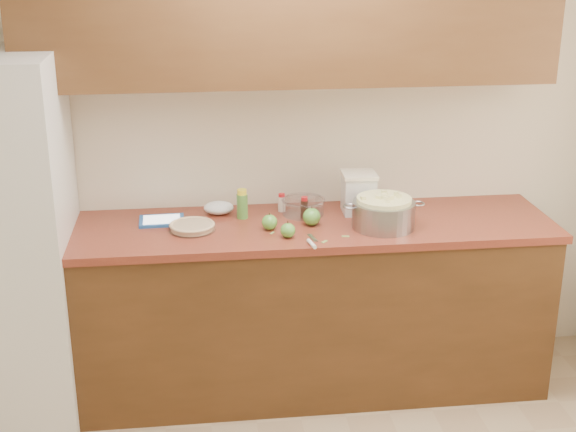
{
  "coord_description": "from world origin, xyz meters",
  "views": [
    {
      "loc": [
        -0.48,
        -2.28,
        2.32
      ],
      "look_at": [
        -0.03,
        1.43,
        0.98
      ],
      "focal_mm": 50.0,
      "sensor_mm": 36.0,
      "label": 1
    }
  ],
  "objects": [
    {
      "name": "vanilla_bottle",
      "position": [
        0.07,
        1.56,
        0.97
      ],
      "size": [
        0.04,
        0.04,
        0.11
      ],
      "rotation": [
        0.0,
        0.0,
        -0.38
      ],
      "color": "black",
      "rests_on": "counter_run"
    },
    {
      "name": "upper_cabinets",
      "position": [
        0.0,
        1.63,
        1.95
      ],
      "size": [
        2.6,
        0.34,
        0.7
      ],
      "primitive_type": "cube",
      "color": "#58361A",
      "rests_on": "room_shell"
    },
    {
      "name": "apple_left",
      "position": [
        -0.13,
        1.41,
        0.96
      ],
      "size": [
        0.08,
        0.08,
        0.09
      ],
      "color": "#57A039",
      "rests_on": "counter_run"
    },
    {
      "name": "mixing_bowl",
      "position": [
        0.07,
        1.61,
        0.97
      ],
      "size": [
        0.23,
        0.23,
        0.08
      ],
      "rotation": [
        0.0,
        0.0,
        0.21
      ],
      "color": "silver",
      "rests_on": "counter_run"
    },
    {
      "name": "colander",
      "position": [
        0.44,
        1.37,
        0.99
      ],
      "size": [
        0.41,
        0.31,
        0.15
      ],
      "rotation": [
        0.0,
        0.0,
        0.35
      ],
      "color": "gray",
      "rests_on": "counter_run"
    },
    {
      "name": "pie",
      "position": [
        -0.51,
        1.44,
        0.94
      ],
      "size": [
        0.23,
        0.23,
        0.04
      ],
      "rotation": [
        0.0,
        0.0,
        0.43
      ],
      "color": "silver",
      "rests_on": "counter_run"
    },
    {
      "name": "cinnamon_shaker",
      "position": [
        -0.04,
        1.67,
        0.97
      ],
      "size": [
        0.04,
        0.04,
        0.1
      ],
      "rotation": [
        0.0,
        0.0,
        0.0
      ],
      "color": "beige",
      "rests_on": "counter_run"
    },
    {
      "name": "tablet",
      "position": [
        -0.66,
        1.58,
        0.93
      ],
      "size": [
        0.23,
        0.18,
        0.02
      ],
      "rotation": [
        0.0,
        0.0,
        0.03
      ],
      "color": "#21549E",
      "rests_on": "counter_run"
    },
    {
      "name": "room_shell",
      "position": [
        0.0,
        0.0,
        1.3
      ],
      "size": [
        3.6,
        3.6,
        3.6
      ],
      "color": "tan",
      "rests_on": "ground"
    },
    {
      "name": "peel_b",
      "position": [
        0.12,
        1.21,
        0.92
      ],
      "size": [
        0.04,
        0.04,
        0.0
      ],
      "primitive_type": "cube",
      "rotation": [
        0.0,
        0.0,
        -2.31
      ],
      "color": "#8EAD54",
      "rests_on": "counter_run"
    },
    {
      "name": "peel_a",
      "position": [
        0.23,
        1.27,
        0.92
      ],
      "size": [
        0.04,
        0.02,
        0.0
      ],
      "primitive_type": "cube",
      "rotation": [
        0.0,
        0.0,
        -0.12
      ],
      "color": "#8EAD54",
      "rests_on": "counter_run"
    },
    {
      "name": "paper_towel",
      "position": [
        -0.37,
        1.67,
        0.95
      ],
      "size": [
        0.19,
        0.17,
        0.06
      ],
      "primitive_type": "ellipsoid",
      "rotation": [
        0.0,
        0.0,
        0.32
      ],
      "color": "white",
      "rests_on": "counter_run"
    },
    {
      "name": "paring_knife",
      "position": [
        0.05,
        1.18,
        0.93
      ],
      "size": [
        0.06,
        0.2,
        0.02
      ],
      "rotation": [
        0.0,
        0.0,
        0.19
      ],
      "color": "gray",
      "rests_on": "counter_run"
    },
    {
      "name": "flour_canister",
      "position": [
        0.36,
        1.61,
        1.03
      ],
      "size": [
        0.18,
        0.18,
        0.22
      ],
      "rotation": [
        0.0,
        0.0,
        -0.03
      ],
      "color": "silver",
      "rests_on": "counter_run"
    },
    {
      "name": "lemon_bottle",
      "position": [
        -0.25,
        1.59,
        0.99
      ],
      "size": [
        0.06,
        0.06,
        0.15
      ],
      "rotation": [
        0.0,
        0.0,
        -0.05
      ],
      "color": "#4C8C38",
      "rests_on": "counter_run"
    },
    {
      "name": "counter_run",
      "position": [
        0.0,
        1.48,
        0.46
      ],
      "size": [
        2.64,
        0.68,
        0.92
      ],
      "color": "#512F16",
      "rests_on": "ground"
    },
    {
      "name": "peel_c",
      "position": [
        -0.12,
        1.35,
        0.92
      ],
      "size": [
        0.03,
        0.03,
        0.0
      ],
      "primitive_type": "cube",
      "rotation": [
        0.0,
        0.0,
        0.96
      ],
      "color": "#8EAD54",
      "rests_on": "counter_run"
    },
    {
      "name": "apple_center",
      "position": [
        0.09,
        1.44,
        0.96
      ],
      "size": [
        0.09,
        0.09,
        0.1
      ],
      "color": "#57A039",
      "rests_on": "counter_run"
    },
    {
      "name": "apple_front",
      "position": [
        -0.05,
        1.29,
        0.96
      ],
      "size": [
        0.07,
        0.07,
        0.08
      ],
      "color": "#57A039",
      "rests_on": "counter_run"
    }
  ]
}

